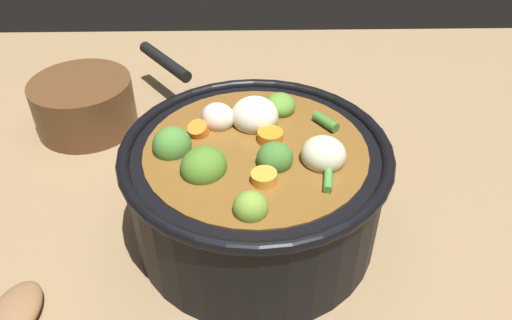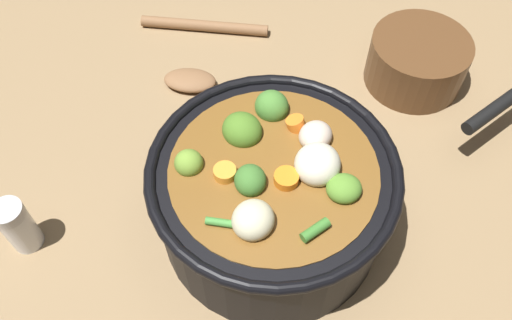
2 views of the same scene
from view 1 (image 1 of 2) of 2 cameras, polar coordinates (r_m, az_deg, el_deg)
ground_plane at (r=0.58m, az=-0.03°, el=-7.91°), size 1.10×1.10×0.00m
cooking_pot at (r=0.54m, az=-0.06°, el=-3.07°), size 0.28×0.28×0.15m
small_saucepan at (r=0.76m, az=-18.63°, el=6.11°), size 0.21×0.22×0.07m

